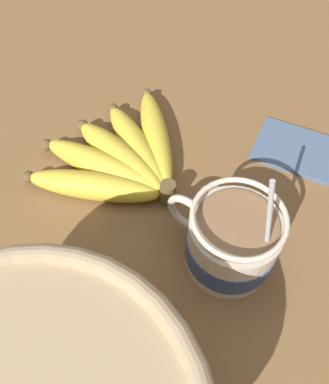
% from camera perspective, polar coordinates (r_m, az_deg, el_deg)
% --- Properties ---
extents(table, '(1.32, 1.32, 0.03)m').
position_cam_1_polar(table, '(0.49, 2.96, -5.73)').
color(table, brown).
rests_on(table, ground).
extents(coffee_mug, '(0.14, 0.10, 0.17)m').
position_cam_1_polar(coffee_mug, '(0.42, 10.04, -7.48)').
color(coffee_mug, beige).
rests_on(coffee_mug, table).
extents(banana_bunch, '(0.21, 0.25, 0.04)m').
position_cam_1_polar(banana_bunch, '(0.52, -6.54, 5.21)').
color(banana_bunch, brown).
rests_on(banana_bunch, table).
extents(napkin, '(0.14, 0.11, 0.01)m').
position_cam_1_polar(napkin, '(0.58, 19.97, 5.97)').
color(napkin, slate).
rests_on(napkin, table).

